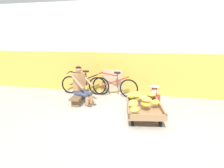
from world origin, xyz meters
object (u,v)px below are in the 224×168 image
Objects in this scene: low_bench at (80,96)px; weighing_scale at (154,91)px; plastic_crate at (154,100)px; banana_cart at (144,108)px; sign_board at (113,82)px; bicycle_near_left at (83,84)px; bicycle_far_left at (114,86)px; vendor_seated at (81,85)px.

weighing_scale is (2.25, 0.29, 0.25)m from low_bench.
plastic_crate is at bearing 7.27° from low_bench.
banana_cart is 2.30m from sign_board.
low_bench is 0.97m from bicycle_near_left.
plastic_crate is 0.22× the size of bicycle_far_left.
sign_board is at bearing 122.73° from banana_cart.
bicycle_near_left is (-2.49, 0.64, 0.20)m from plastic_crate.
vendor_seated is at bearing -71.82° from bicycle_near_left.
banana_cart is at bearing -57.27° from sign_board.
banana_cart is 0.95× the size of bicycle_near_left.
weighing_scale is 1.49m from bicycle_far_left.
weighing_scale is (0.23, 0.98, 0.21)m from banana_cart.
plastic_crate is 1.77m from sign_board.
bicycle_near_left is 1.87× the size of sign_board.
banana_cart is at bearing -35.62° from bicycle_near_left.
bicycle_far_left is at bearing 45.34° from low_bench.
plastic_crate reaches higher than low_bench.
banana_cart is 2.08m from vendor_seated.
low_bench is 0.68× the size of bicycle_far_left.
vendor_seated is (-1.95, 0.66, 0.33)m from banana_cart.
vendor_seated reaches higher than low_bench.
vendor_seated reaches higher than bicycle_near_left.
bicycle_far_left is (-1.35, 0.62, -0.10)m from weighing_scale.
bicycle_near_left reaches higher than plastic_crate.
bicycle_near_left is (-0.24, 0.93, 0.15)m from low_bench.
banana_cart is at bearing -102.98° from weighing_scale.
banana_cart is 1.03m from weighing_scale.
plastic_crate is 0.40× the size of sign_board.
vendor_seated is at bearing 161.29° from banana_cart.
weighing_scale is at bearing -32.87° from sign_board.
vendor_seated is 1.46m from sign_board.
weighing_scale is 1.74m from sign_board.
bicycle_far_left is (-1.13, 1.61, 0.11)m from banana_cart.
banana_cart reaches higher than low_bench.
low_bench is at bearing 156.23° from vendor_seated.
banana_cart is 5.24× the size of weighing_scale.
bicycle_far_left is at bearing -0.80° from bicycle_near_left.
weighing_scale is (0.00, -0.00, 0.30)m from plastic_crate.
sign_board reaches higher than plastic_crate.
banana_cart is 1.38× the size of vendor_seated.
plastic_crate is (2.17, 0.32, -0.42)m from vendor_seated.
bicycle_near_left is (-2.49, 0.64, -0.10)m from weighing_scale.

